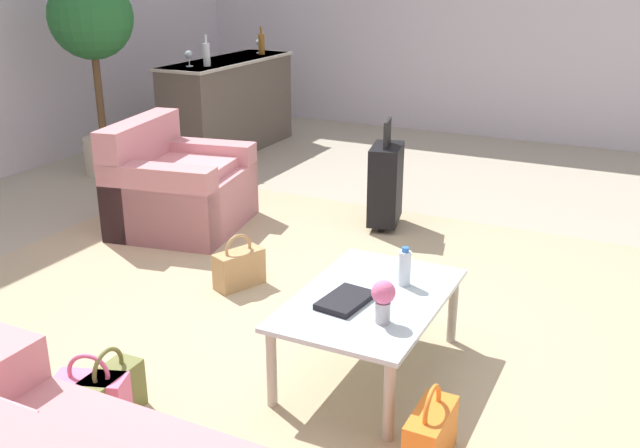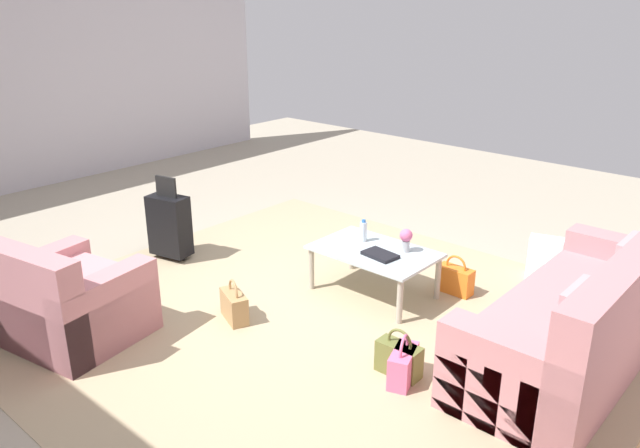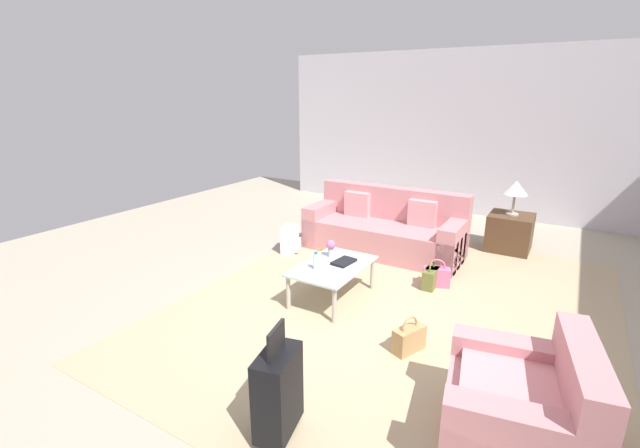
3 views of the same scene
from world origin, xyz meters
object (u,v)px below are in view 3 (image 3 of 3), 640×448
(handbag_orange, at_px, (320,265))
(handbag_tan, at_px, (409,339))
(armchair, at_px, (525,414))
(suitcase_black, at_px, (278,391))
(handbag_pink, at_px, (437,276))
(handbag_olive, at_px, (431,278))
(couch, at_px, (385,231))
(side_table, at_px, (510,232))
(backpack_white, at_px, (290,240))
(table_lamp, at_px, (516,189))
(coffee_table, at_px, (333,269))
(coffee_table_book, at_px, (344,262))
(flower_vase, at_px, (331,247))
(water_bottle, at_px, (316,261))

(handbag_orange, distance_m, handbag_tan, 1.96)
(armchair, distance_m, handbag_orange, 3.23)
(suitcase_black, bearing_deg, handbag_pink, 175.38)
(armchair, xyz_separation_m, handbag_orange, (-1.82, -2.66, -0.16))
(handbag_olive, bearing_deg, couch, -132.75)
(armchair, bearing_deg, side_table, -170.75)
(suitcase_black, xyz_separation_m, backpack_white, (-3.00, -1.99, -0.16))
(handbag_tan, bearing_deg, couch, -152.54)
(armchair, xyz_separation_m, side_table, (-4.09, -0.67, -0.02))
(table_lamp, relative_size, handbag_pink, 1.43)
(coffee_table, distance_m, backpack_white, 1.64)
(handbag_tan, relative_size, backpack_white, 0.89)
(coffee_table, relative_size, handbag_tan, 2.94)
(coffee_table_book, xyz_separation_m, handbag_olive, (-0.76, 0.81, -0.31))
(suitcase_black, bearing_deg, side_table, 170.54)
(flower_vase, height_order, handbag_pink, flower_vase)
(water_bottle, height_order, handbag_pink, water_bottle)
(armchair, height_order, side_table, armchair)
(couch, relative_size, handbag_orange, 6.45)
(table_lamp, bearing_deg, armchair, 9.25)
(water_bottle, distance_m, table_lamp, 3.43)
(handbag_orange, bearing_deg, handbag_pink, 106.44)
(couch, xyz_separation_m, handbag_pink, (0.84, 1.04, -0.19))
(water_bottle, bearing_deg, handbag_olive, 137.64)
(couch, height_order, coffee_table, couch)
(flower_vase, xyz_separation_m, handbag_pink, (-0.73, 1.09, -0.41))
(table_lamp, bearing_deg, coffee_table_book, -27.92)
(couch, bearing_deg, backpack_white, -56.27)
(side_table, height_order, backpack_white, side_table)
(coffee_table_book, relative_size, side_table, 0.47)
(coffee_table_book, height_order, handbag_orange, coffee_table_book)
(handbag_tan, bearing_deg, water_bottle, -106.52)
(armchair, bearing_deg, backpack_white, -123.54)
(water_bottle, xyz_separation_m, backpack_white, (-1.20, -1.19, -0.32))
(handbag_pink, distance_m, backpack_white, 2.23)
(suitcase_black, xyz_separation_m, handbag_olive, (-2.88, 0.19, -0.23))
(coffee_table_book, bearing_deg, coffee_table, -26.87)
(suitcase_black, bearing_deg, flower_vase, -159.05)
(armchair, bearing_deg, coffee_table_book, -124.02)
(handbag_olive, bearing_deg, coffee_table, -45.15)
(flower_vase, relative_size, backpack_white, 0.51)
(suitcase_black, bearing_deg, handbag_olive, 176.26)
(table_lamp, height_order, handbag_pink, table_lamp)
(suitcase_black, bearing_deg, backpack_white, -146.47)
(table_lamp, height_order, backpack_white, table_lamp)
(coffee_table, xyz_separation_m, handbag_pink, (-0.95, 0.94, -0.24))
(coffee_table, bearing_deg, table_lamp, 151.82)
(armchair, height_order, table_lamp, table_lamp)
(handbag_orange, relative_size, handbag_pink, 1.00)
(coffee_table, distance_m, side_table, 3.18)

